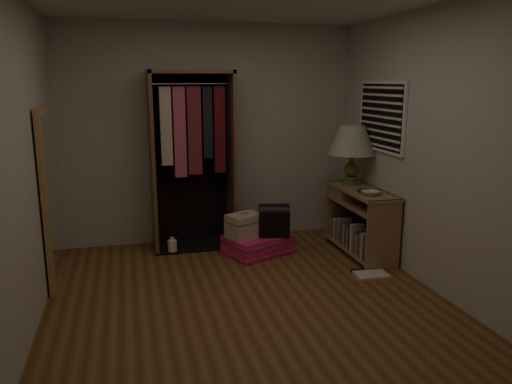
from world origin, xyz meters
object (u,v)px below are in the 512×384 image
black_bag (274,219)px  white_jug (172,246)px  open_wardrobe (195,146)px  floor_mirror (51,197)px  train_case (245,225)px  pink_suitcase (258,244)px  table_lamp (352,141)px  console_bookshelf (359,219)px

black_bag → white_jug: black_bag is taller
open_wardrobe → black_bag: size_ratio=5.42×
open_wardrobe → floor_mirror: bearing=-152.7°
open_wardrobe → train_case: bearing=-48.2°
pink_suitcase → white_jug: (-0.95, 0.28, -0.03)m
black_bag → table_lamp: size_ratio=0.55×
black_bag → white_jug: size_ratio=2.06×
open_wardrobe → pink_suitcase: size_ratio=2.36×
open_wardrobe → black_bag: (0.79, -0.55, -0.79)m
floor_mirror → black_bag: size_ratio=4.49×
floor_mirror → white_jug: 1.51m
pink_suitcase → white_jug: pink_suitcase is taller
train_case → open_wardrobe: bearing=107.0°
open_wardrobe → table_lamp: 1.81m
console_bookshelf → train_case: bearing=170.8°
train_case → white_jug: bearing=133.9°
open_wardrobe → table_lamp: (1.75, -0.46, 0.05)m
console_bookshelf → table_lamp: size_ratio=1.64×
floor_mirror → pink_suitcase: size_ratio=1.96×
table_lamp → pink_suitcase: bearing=-178.8°
console_bookshelf → white_jug: (-2.07, 0.51, -0.32)m
pink_suitcase → black_bag: size_ratio=2.29×
floor_mirror → train_case: (1.95, 0.25, -0.50)m
open_wardrobe → black_bag: bearing=-34.6°
table_lamp → white_jug: table_lamp is taller
train_case → black_bag: bearing=-29.9°
console_bookshelf → pink_suitcase: (-1.12, 0.24, -0.28)m
floor_mirror → white_jug: (1.17, 0.56, -0.77)m
black_bag → white_jug: (-1.11, 0.34, -0.33)m
table_lamp → white_jug: size_ratio=3.72×
open_wardrobe → train_case: open_wardrobe is taller
black_bag → console_bookshelf: bearing=1.6°
floor_mirror → white_jug: floor_mirror is taller
console_bookshelf → open_wardrobe: size_ratio=0.55×
open_wardrobe → pink_suitcase: 1.35m
open_wardrobe → white_jug: (-0.32, -0.21, -1.12)m
black_bag → pink_suitcase: bearing=172.8°
pink_suitcase → train_case: 0.29m
table_lamp → black_bag: bearing=-175.1°
pink_suitcase → table_lamp: table_lamp is taller
open_wardrobe → floor_mirror: open_wardrobe is taller
console_bookshelf → floor_mirror: (-3.24, -0.05, 0.45)m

